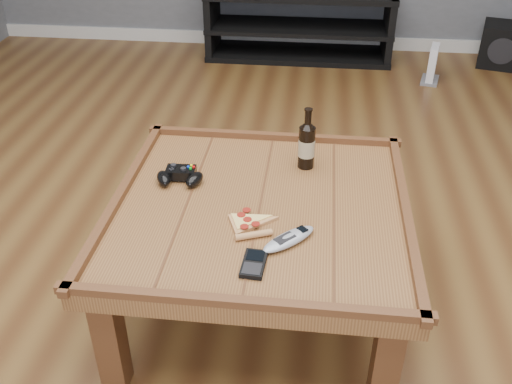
# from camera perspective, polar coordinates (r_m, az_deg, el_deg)

# --- Properties ---
(ground) EXTENTS (6.00, 6.00, 0.00)m
(ground) POSITION_cam_1_polar(r_m,az_deg,el_deg) (2.22, 0.37, -10.95)
(ground) COLOR #4F2F16
(ground) RESTS_ON ground
(baseboard) EXTENTS (5.00, 0.02, 0.10)m
(baseboard) POSITION_cam_1_polar(r_m,az_deg,el_deg) (4.82, 4.39, 14.87)
(baseboard) COLOR silver
(baseboard) RESTS_ON ground
(coffee_table) EXTENTS (1.03, 1.03, 0.48)m
(coffee_table) POSITION_cam_1_polar(r_m,az_deg,el_deg) (1.97, 0.41, -2.72)
(coffee_table) COLOR brown
(coffee_table) RESTS_ON ground
(media_console) EXTENTS (1.40, 0.45, 0.50)m
(media_console) POSITION_cam_1_polar(r_m,az_deg,el_deg) (4.53, 4.34, 16.29)
(media_console) COLOR black
(media_console) RESTS_ON ground
(beer_bottle) EXTENTS (0.06, 0.06, 0.24)m
(beer_bottle) POSITION_cam_1_polar(r_m,az_deg,el_deg) (2.11, 5.09, 4.80)
(beer_bottle) COLOR black
(beer_bottle) RESTS_ON coffee_table
(game_controller) EXTENTS (0.19, 0.13, 0.05)m
(game_controller) POSITION_cam_1_polar(r_m,az_deg,el_deg) (2.07, -7.62, 1.59)
(game_controller) COLOR black
(game_controller) RESTS_ON coffee_table
(pizza_slice) EXTENTS (0.20, 0.24, 0.02)m
(pizza_slice) POSITION_cam_1_polar(r_m,az_deg,el_deg) (1.83, -0.77, -3.17)
(pizza_slice) COLOR tan
(pizza_slice) RESTS_ON coffee_table
(smartphone) EXTENTS (0.07, 0.13, 0.02)m
(smartphone) POSITION_cam_1_polar(r_m,az_deg,el_deg) (1.68, -0.23, -7.19)
(smartphone) COLOR black
(smartphone) RESTS_ON coffee_table
(remote_control) EXTENTS (0.18, 0.19, 0.03)m
(remote_control) POSITION_cam_1_polar(r_m,az_deg,el_deg) (1.76, 3.30, -4.71)
(remote_control) COLOR #969CA3
(remote_control) RESTS_ON coffee_table
(subwoofer) EXTENTS (0.37, 0.37, 0.31)m
(subwoofer) POSITION_cam_1_polar(r_m,az_deg,el_deg) (4.74, 23.41, 13.35)
(subwoofer) COLOR black
(subwoofer) RESTS_ON ground
(game_console) EXTENTS (0.16, 0.22, 0.26)m
(game_console) POSITION_cam_1_polar(r_m,az_deg,el_deg) (4.26, 17.21, 11.99)
(game_console) COLOR slate
(game_console) RESTS_ON ground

